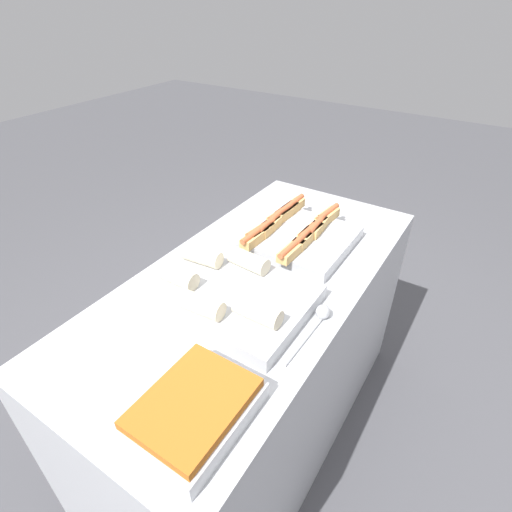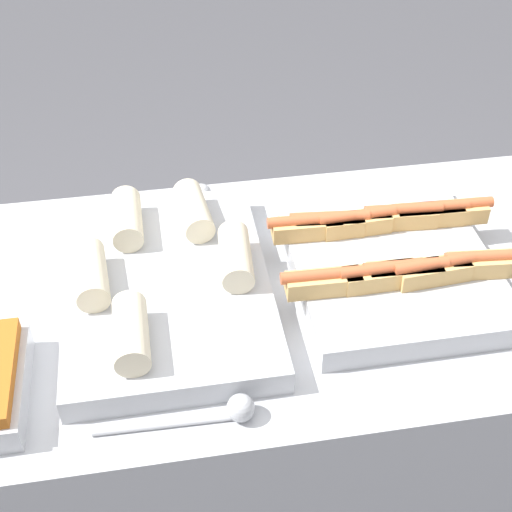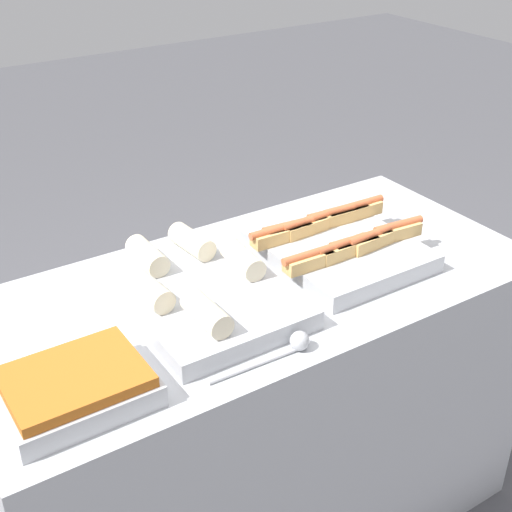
{
  "view_description": "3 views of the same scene",
  "coord_description": "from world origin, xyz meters",
  "px_view_note": "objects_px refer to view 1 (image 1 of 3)",
  "views": [
    {
      "loc": [
        -0.95,
        -0.62,
        1.74
      ],
      "look_at": [
        0.0,
        0.0,
        0.96
      ],
      "focal_mm": 28.0,
      "sensor_mm": 36.0,
      "label": 1
    },
    {
      "loc": [
        -0.16,
        -0.98,
        1.82
      ],
      "look_at": [
        0.0,
        0.0,
        0.96
      ],
      "focal_mm": 50.0,
      "sensor_mm": 36.0,
      "label": 2
    },
    {
      "loc": [
        -0.86,
        -1.32,
        1.86
      ],
      "look_at": [
        0.0,
        0.0,
        0.96
      ],
      "focal_mm": 50.0,
      "sensor_mm": 36.0,
      "label": 3
    }
  ],
  "objects_px": {
    "tray_wraps": "(226,292)",
    "tray_side_front": "(194,410)",
    "serving_spoon_near": "(320,317)",
    "serving_spoon_far": "(176,258)",
    "tray_hotdogs": "(291,233)"
  },
  "relations": [
    {
      "from": "tray_wraps",
      "to": "serving_spoon_near",
      "type": "distance_m",
      "value": 0.31
    },
    {
      "from": "tray_hotdogs",
      "to": "serving_spoon_far",
      "type": "height_order",
      "value": "tray_hotdogs"
    },
    {
      "from": "serving_spoon_near",
      "to": "tray_side_front",
      "type": "bearing_deg",
      "value": 167.3
    },
    {
      "from": "tray_wraps",
      "to": "tray_hotdogs",
      "type": "bearing_deg",
      "value": -0.61
    },
    {
      "from": "serving_spoon_far",
      "to": "tray_side_front",
      "type": "bearing_deg",
      "value": -133.77
    },
    {
      "from": "tray_wraps",
      "to": "serving_spoon_far",
      "type": "height_order",
      "value": "tray_wraps"
    },
    {
      "from": "tray_side_front",
      "to": "serving_spoon_near",
      "type": "bearing_deg",
      "value": -12.7
    },
    {
      "from": "serving_spoon_far",
      "to": "serving_spoon_near",
      "type": "bearing_deg",
      "value": -90.05
    },
    {
      "from": "tray_hotdogs",
      "to": "tray_wraps",
      "type": "bearing_deg",
      "value": 179.39
    },
    {
      "from": "tray_hotdogs",
      "to": "serving_spoon_near",
      "type": "relative_size",
      "value": 1.8
    },
    {
      "from": "serving_spoon_near",
      "to": "serving_spoon_far",
      "type": "bearing_deg",
      "value": 89.95
    },
    {
      "from": "tray_wraps",
      "to": "serving_spoon_near",
      "type": "relative_size",
      "value": 2.04
    },
    {
      "from": "tray_hotdogs",
      "to": "serving_spoon_far",
      "type": "distance_m",
      "value": 0.46
    },
    {
      "from": "serving_spoon_near",
      "to": "serving_spoon_far",
      "type": "distance_m",
      "value": 0.58
    },
    {
      "from": "tray_wraps",
      "to": "tray_side_front",
      "type": "height_order",
      "value": "tray_wraps"
    }
  ]
}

